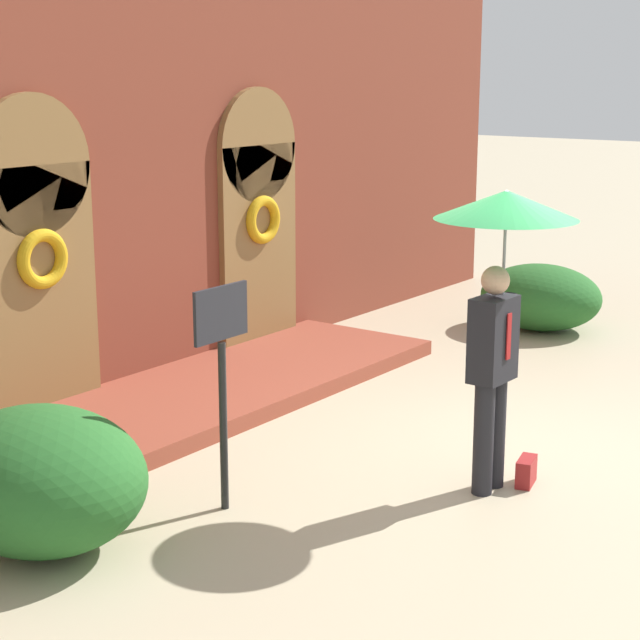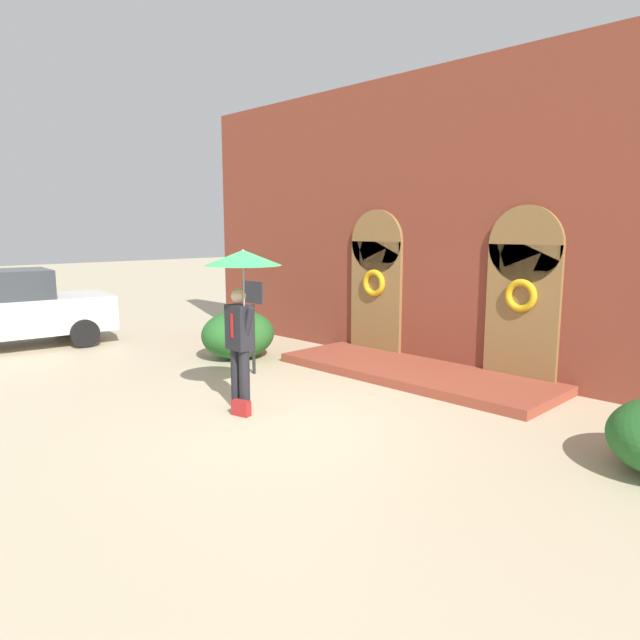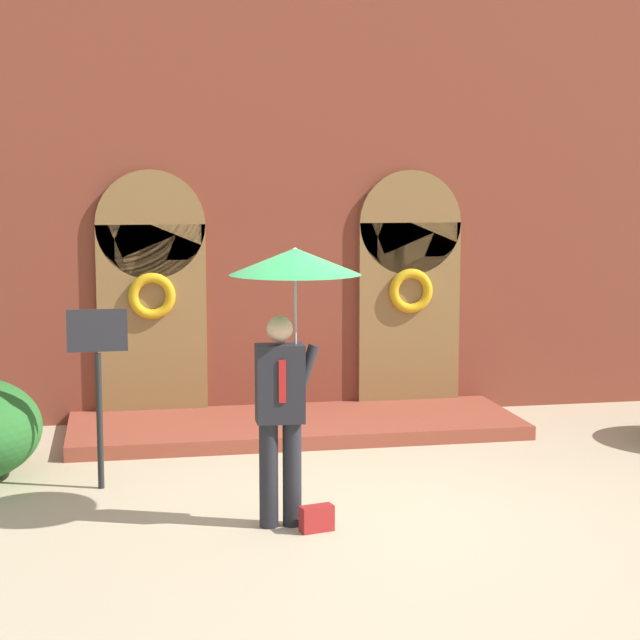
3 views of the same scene
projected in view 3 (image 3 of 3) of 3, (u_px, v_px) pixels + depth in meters
name	position (u px, v px, depth m)	size (l,w,h in m)	color
ground_plane	(353.00, 511.00, 9.49)	(80.00, 80.00, 0.00)	tan
building_facade	(280.00, 200.00, 13.19)	(14.00, 2.30, 5.60)	brown
person_with_umbrella	(291.00, 302.00, 8.85)	(1.10, 1.10, 2.36)	black
handbag	(317.00, 518.00, 8.92)	(0.28, 0.12, 0.22)	maroon
sign_post	(98.00, 368.00, 10.04)	(0.56, 0.06, 1.72)	black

